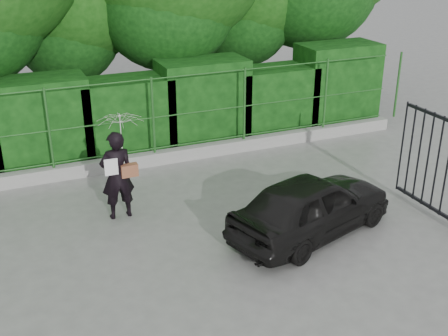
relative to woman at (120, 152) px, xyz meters
name	(u,v)px	position (x,y,z in m)	size (l,w,h in m)	color
ground	(211,265)	(0.89, -2.29, -1.31)	(80.00, 80.00, 0.00)	gray
kerb	(139,161)	(0.89, 2.21, -1.16)	(14.00, 0.25, 0.30)	#9E9E99
fence	(145,117)	(1.11, 2.21, -0.11)	(14.13, 0.06, 1.80)	#235B21
hedge	(124,113)	(0.86, 3.21, -0.27)	(14.20, 1.20, 2.28)	black
woman	(120,152)	(0.00, 0.00, 0.00)	(0.90, 0.87, 2.05)	black
car	(312,205)	(2.96, -2.02, -0.74)	(1.34, 3.34, 1.14)	black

